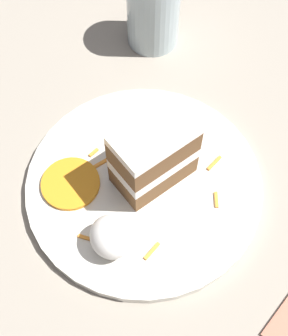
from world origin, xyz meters
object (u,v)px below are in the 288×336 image
Objects in this scene: orange_garnish at (71,185)px; drinking_glass at (153,15)px; cake_slice at (154,155)px; cream_dollop at (111,237)px; plate at (144,184)px.

orange_garnish is 0.66× the size of drinking_glass.
cake_slice reaches higher than cream_dollop.
drinking_glass is (-0.23, 0.11, -0.01)m from cake_slice.
plate is 4.05× the size of orange_garnish.
cake_slice is (-0.00, 0.01, 0.05)m from plate.
plate is at bearing 130.92° from cream_dollop.
orange_garnish is (-0.03, -0.10, -0.05)m from cake_slice.
plate is 0.10m from cream_dollop.
cake_slice is 1.45× the size of orange_garnish.
drinking_glass is at bearing 133.84° from orange_garnish.
cream_dollop reaches higher than orange_garnish.
drinking_glass is (-0.23, 0.12, 0.04)m from plate.
orange_garnish is at bearing -118.08° from cake_slice.
drinking_glass is (-0.29, 0.19, 0.01)m from cream_dollop.
cream_dollop is at bearing -49.08° from plate.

